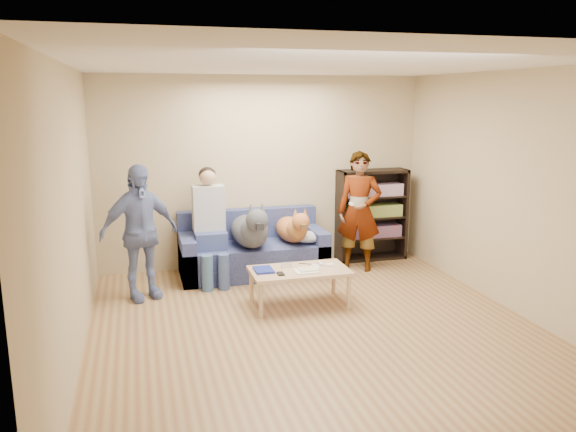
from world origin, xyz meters
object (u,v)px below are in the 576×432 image
object	(u,v)px
bookshelf	(371,213)
coffee_table	(299,273)
person_standing_left	(139,233)
dog_gray	(251,230)
camera_silver	(286,265)
person_seated	(210,221)
notebook_blue	(264,270)
dog_tan	(293,228)
person_standing_right	(359,211)
sofa	(252,253)

from	to	relation	value
bookshelf	coffee_table	bearing A→B (deg)	-134.90
person_standing_left	coffee_table	world-z (taller)	person_standing_left
person_standing_left	dog_gray	size ratio (longest dim) A/B	1.24
person_standing_left	camera_silver	distance (m)	1.73
coffee_table	bookshelf	distance (m)	2.18
coffee_table	person_seated	bearing A→B (deg)	125.64
person_standing_left	dog_gray	world-z (taller)	person_standing_left
notebook_blue	dog_tan	size ratio (longest dim) A/B	0.23
person_standing_left	person_seated	bearing A→B (deg)	6.94
person_standing_left	notebook_blue	world-z (taller)	person_standing_left
camera_silver	dog_gray	distance (m)	0.98
person_seated	coffee_table	world-z (taller)	person_seated
dog_gray	bookshelf	size ratio (longest dim) A/B	0.98
dog_gray	dog_tan	world-z (taller)	dog_gray
coffee_table	bookshelf	bearing A→B (deg)	45.10
person_standing_right	notebook_blue	size ratio (longest dim) A/B	6.19
camera_silver	person_seated	xyz separation A→B (m)	(-0.72, 1.05, 0.33)
person_standing_left	sofa	size ratio (longest dim) A/B	0.83
person_standing_right	coffee_table	world-z (taller)	person_standing_right
camera_silver	person_seated	world-z (taller)	person_seated
sofa	bookshelf	size ratio (longest dim) A/B	1.46
person_standing_left	notebook_blue	xyz separation A→B (m)	(1.31, -0.65, -0.36)
dog_tan	camera_silver	bearing A→B (deg)	-109.56
person_seated	dog_gray	xyz separation A→B (m)	(0.50, -0.12, -0.12)
coffee_table	bookshelf	world-z (taller)	bookshelf
person_standing_right	coffee_table	size ratio (longest dim) A/B	1.46
person_seated	coffee_table	bearing A→B (deg)	-54.36
dog_gray	dog_tan	bearing A→B (deg)	10.31
dog_gray	bookshelf	world-z (taller)	bookshelf
notebook_blue	person_seated	xyz separation A→B (m)	(-0.44, 1.12, 0.34)
person_seated	bookshelf	world-z (taller)	person_seated
dog_tan	person_standing_left	bearing A→B (deg)	-166.92
notebook_blue	coffee_table	bearing A→B (deg)	-7.13
dog_gray	coffee_table	distance (m)	1.14
dog_tan	coffee_table	bearing A→B (deg)	-102.11
notebook_blue	coffee_table	size ratio (longest dim) A/B	0.24
person_standing_left	notebook_blue	distance (m)	1.50
notebook_blue	sofa	size ratio (longest dim) A/B	0.14
person_seated	dog_tan	distance (m)	1.10
person_standing_right	sofa	bearing A→B (deg)	-159.28
dog_tan	sofa	bearing A→B (deg)	164.65
notebook_blue	bookshelf	xyz separation A→B (m)	(1.93, 1.48, 0.25)
person_standing_left	bookshelf	size ratio (longest dim) A/B	1.21
person_standing_right	person_seated	size ratio (longest dim) A/B	1.10
notebook_blue	camera_silver	xyz separation A→B (m)	(0.28, 0.07, 0.01)
camera_silver	bookshelf	xyz separation A→B (m)	(1.65, 1.41, 0.23)
person_standing_right	bookshelf	xyz separation A→B (m)	(0.37, 0.44, -0.13)
camera_silver	coffee_table	world-z (taller)	camera_silver
bookshelf	camera_silver	bearing A→B (deg)	-139.39
person_seated	bookshelf	xyz separation A→B (m)	(2.37, 0.36, -0.09)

